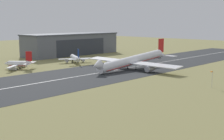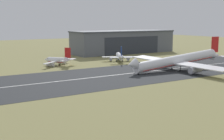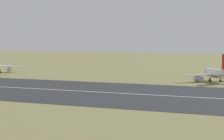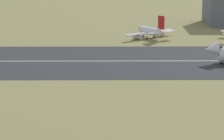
# 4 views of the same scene
# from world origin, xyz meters

# --- Properties ---
(ground_plane) EXTENTS (679.79, 679.79, 0.00)m
(ground_plane) POSITION_xyz_m (0.00, 61.73, 0.00)
(ground_plane) COLOR olive
(runway_strip) EXTENTS (439.79, 47.90, 0.06)m
(runway_strip) POSITION_xyz_m (0.00, 123.47, 0.03)
(runway_strip) COLOR #2B2D30
(runway_strip) RESTS_ON ground_plane
(runway_centreline) EXTENTS (395.81, 0.70, 0.01)m
(runway_centreline) POSITION_xyz_m (0.00, 123.47, 0.07)
(runway_centreline) COLOR silver
(runway_centreline) RESTS_ON runway_strip
(hangar_building) EXTENTS (78.31, 23.77, 16.39)m
(hangar_building) POSITION_xyz_m (91.39, 200.74, 8.22)
(hangar_building) COLOR slate
(hangar_building) RESTS_ON ground_plane
(airplane_landing) EXTENTS (60.09, 59.78, 15.37)m
(airplane_landing) POSITION_xyz_m (67.16, 119.55, 4.53)
(airplane_landing) COLOR white
(airplane_landing) RESTS_ON ground_plane
(airplane_parked_west) EXTENTS (20.36, 18.72, 9.77)m
(airplane_parked_west) POSITION_xyz_m (24.00, 164.23, 2.80)
(airplane_parked_west) COLOR white
(airplane_parked_west) RESTS_ON ground_plane
(airplane_parked_east) EXTENTS (20.78, 24.25, 9.61)m
(airplane_parked_east) POSITION_xyz_m (61.45, 161.30, 2.95)
(airplane_parked_east) COLOR silver
(airplane_parked_east) RESTS_ON ground_plane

